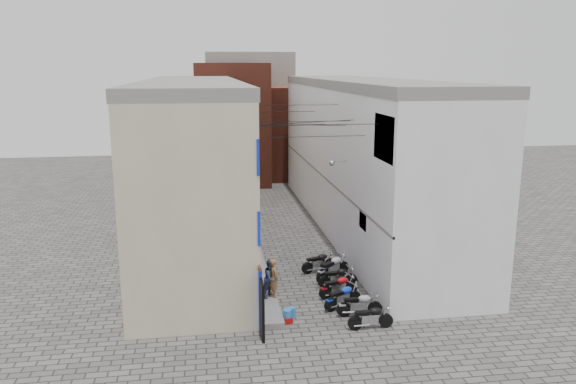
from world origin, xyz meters
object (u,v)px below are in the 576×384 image
water_jug_near (287,316)px  red_crate (287,320)px  motorcycle_a (371,316)px  motorcycle_f (333,266)px  motorcycle_b (360,303)px  motorcycle_g (319,261)px  water_jug_far (292,313)px  person_a (274,278)px  motorcycle_c (343,296)px  motorcycle_d (338,285)px  motorcycle_e (338,276)px  person_b (271,278)px

water_jug_near → red_crate: 0.16m
motorcycle_a → motorcycle_f: motorcycle_f is taller
motorcycle_b → water_jug_near: 2.95m
motorcycle_g → water_jug_far: 5.31m
motorcycle_f → water_jug_near: 5.02m
motorcycle_b → motorcycle_g: (-0.60, 5.08, -0.00)m
motorcycle_b → person_a: 3.75m
water_jug_near → motorcycle_b: bearing=2.7°
motorcycle_b → person_a: bearing=-117.0°
motorcycle_c → motorcycle_d: (0.09, 1.12, -0.01)m
motorcycle_c → red_crate: motorcycle_c is taller
water_jug_far → red_crate: water_jug_far is taller
motorcycle_a → motorcycle_e: 4.20m
motorcycle_a → motorcycle_b: (-0.10, 1.16, 0.02)m
motorcycle_e → water_jug_near: motorcycle_e is taller
motorcycle_f → person_b: 3.83m
motorcycle_d → motorcycle_f: bearing=159.1°
motorcycle_a → motorcycle_c: bearing=-164.9°
motorcycle_a → motorcycle_d: 3.16m
motorcycle_d → water_jug_far: (-2.31, -1.76, -0.31)m
motorcycle_d → red_crate: motorcycle_d is taller
water_jug_far → motorcycle_b: bearing=-4.3°
motorcycle_d → motorcycle_a: bearing=-5.6°
motorcycle_a → red_crate: 3.21m
motorcycle_b → motorcycle_f: 4.03m
motorcycle_f → motorcycle_e: bearing=-36.6°
motorcycle_c → water_jug_far: bearing=-99.1°
motorcycle_a → motorcycle_e: motorcycle_e is taller
motorcycle_e → water_jug_far: (-2.54, -2.83, -0.30)m
motorcycle_c → motorcycle_d: 1.12m
motorcycle_g → water_jug_near: size_ratio=3.54×
motorcycle_a → motorcycle_b: motorcycle_b is taller
motorcycle_b → water_jug_near: bearing=-84.1°
motorcycle_c → motorcycle_e: motorcycle_c is taller
motorcycle_g → person_a: 4.17m
person_b → water_jug_far: 1.99m
person_b → water_jug_near: size_ratio=3.15×
motorcycle_a → motorcycle_b: 1.16m
motorcycle_g → motorcycle_e: bearing=-5.2°
motorcycle_d → motorcycle_b: bearing=-3.5°
motorcycle_g → person_b: 4.21m
motorcycle_b → red_crate: (-2.93, -0.21, -0.42)m
motorcycle_a → person_a: size_ratio=1.06×
person_a → water_jug_far: bearing=178.1°
person_b → water_jug_near: (0.37, -2.04, -0.81)m
motorcycle_c → person_b: 3.06m
motorcycle_c → water_jug_near: bearing=-93.6°
motorcycle_e → water_jug_far: motorcycle_e is taller
motorcycle_d → red_crate: size_ratio=5.07×
motorcycle_e → person_a: bearing=-72.7°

